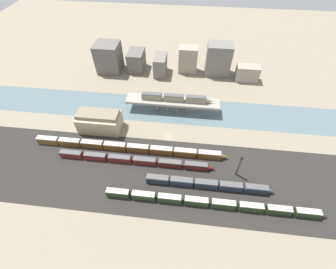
% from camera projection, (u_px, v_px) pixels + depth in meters
% --- Properties ---
extents(ground_plane, '(400.00, 400.00, 0.00)m').
position_uv_depth(ground_plane, '(168.00, 136.00, 119.86)').
color(ground_plane, gray).
extents(railbed_yard, '(280.00, 42.00, 0.01)m').
position_uv_depth(railbed_yard, '(162.00, 175.00, 103.81)').
color(railbed_yard, '#282623').
rests_on(railbed_yard, ground).
extents(river_water, '(320.00, 23.15, 0.01)m').
position_uv_depth(river_water, '(172.00, 110.00, 134.14)').
color(river_water, slate).
rests_on(river_water, ground).
extents(bridge, '(53.85, 8.70, 7.32)m').
position_uv_depth(bridge, '(172.00, 102.00, 129.80)').
color(bridge, gray).
rests_on(bridge, ground).
extents(train_on_bridge, '(40.80, 3.07, 3.96)m').
position_uv_depth(train_on_bridge, '(176.00, 98.00, 127.13)').
color(train_on_bridge, gray).
rests_on(train_on_bridge, bridge).
extents(train_yard_near, '(90.80, 2.64, 4.12)m').
position_uv_depth(train_yard_near, '(212.00, 203.00, 92.30)').
color(train_yard_near, '#23381E').
rests_on(train_yard_near, ground).
extents(train_yard_mid, '(56.29, 2.93, 4.14)m').
position_uv_depth(train_yard_mid, '(208.00, 184.00, 98.14)').
color(train_yard_mid, '#2D384C').
rests_on(train_yard_mid, ground).
extents(train_yard_far, '(75.57, 2.75, 3.68)m').
position_uv_depth(train_yard_far, '(135.00, 160.00, 107.11)').
color(train_yard_far, '#5B1E19').
rests_on(train_yard_far, ground).
extents(train_yard_outer, '(97.41, 2.93, 4.04)m').
position_uv_depth(train_yard_outer, '(129.00, 148.00, 112.11)').
color(train_yard_outer, brown).
rests_on(train_yard_outer, ground).
extents(warehouse_building, '(22.04, 11.87, 11.34)m').
position_uv_depth(warehouse_building, '(100.00, 121.00, 119.98)').
color(warehouse_building, tan).
rests_on(warehouse_building, ground).
extents(signal_tower, '(1.00, 0.92, 13.05)m').
position_uv_depth(signal_tower, '(239.00, 166.00, 99.31)').
color(signal_tower, '#4C4C51').
rests_on(signal_tower, ground).
extents(city_block_far_left, '(16.26, 15.28, 19.52)m').
position_uv_depth(city_block_far_left, '(109.00, 58.00, 156.51)').
color(city_block_far_left, '#605B56').
rests_on(city_block_far_left, ground).
extents(city_block_left, '(10.61, 15.53, 13.40)m').
position_uv_depth(city_block_left, '(136.00, 60.00, 159.75)').
color(city_block_left, '#605B56').
rests_on(city_block_left, ground).
extents(city_block_center, '(8.00, 15.23, 12.95)m').
position_uv_depth(city_block_center, '(160.00, 65.00, 155.98)').
color(city_block_center, slate).
rests_on(city_block_center, ground).
extents(city_block_right, '(12.72, 8.92, 17.86)m').
position_uv_depth(city_block_right, '(188.00, 60.00, 156.29)').
color(city_block_right, gray).
rests_on(city_block_right, ground).
extents(city_block_far_right, '(16.44, 12.00, 21.34)m').
position_uv_depth(city_block_far_right, '(218.00, 59.00, 153.09)').
color(city_block_far_right, slate).
rests_on(city_block_far_right, ground).
extents(city_block_tall, '(14.87, 8.01, 10.51)m').
position_uv_depth(city_block_tall, '(247.00, 73.00, 151.35)').
color(city_block_tall, gray).
rests_on(city_block_tall, ground).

